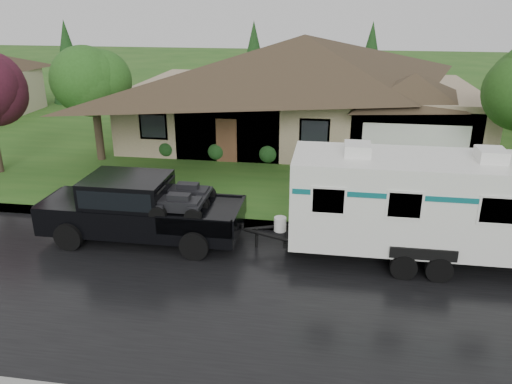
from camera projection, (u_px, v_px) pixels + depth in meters
The scene contains 9 objects.
ground at pixel (206, 254), 15.65m from camera, with size 140.00×140.00×0.00m, color #26541A.
road at pixel (188, 287), 13.80m from camera, with size 140.00×8.00×0.01m, color black.
curb at pixel (222, 222), 17.70m from camera, with size 140.00×0.50×0.15m, color gray.
lawn at pixel (269, 133), 29.45m from camera, with size 140.00×26.00×0.15m, color #26541A.
house_main at pixel (309, 77), 26.78m from camera, with size 19.44×10.80×6.90m.
tree_left_green at pixel (93, 83), 23.13m from camera, with size 3.20×3.20×5.30m.
shrub_row at pixel (295, 153), 23.70m from camera, with size 13.60×1.00×1.00m.
pickup_truck at pixel (138, 207), 16.23m from camera, with size 6.47×2.46×2.16m.
travel_trailer at pixel (421, 201), 14.69m from camera, with size 7.98×2.80×3.58m.
Camera 1 is at (3.71, -13.49, 7.44)m, focal length 35.00 mm.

